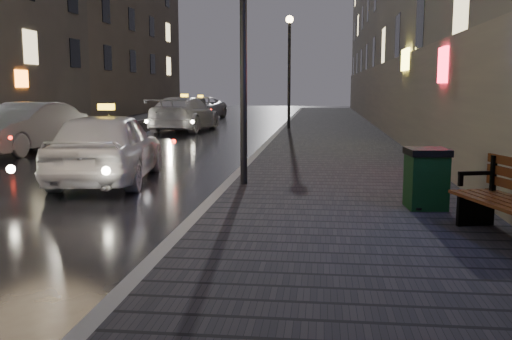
{
  "coord_description": "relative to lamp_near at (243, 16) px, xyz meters",
  "views": [
    {
      "loc": [
        3.4,
        -5.37,
        2.11
      ],
      "look_at": [
        2.42,
        3.21,
        0.85
      ],
      "focal_mm": 40.0,
      "sensor_mm": 36.0,
      "label": 1
    }
  ],
  "objects": [
    {
      "name": "building_far_c",
      "position": [
        -15.35,
        33.0,
        2.01
      ],
      "size": [
        6.0,
        22.0,
        11.0
      ],
      "primitive_type": "cube",
      "color": "#6B6051",
      "rests_on": "ground"
    },
    {
      "name": "trash_bin",
      "position": [
        3.26,
        -1.98,
        -2.84
      ],
      "size": [
        0.71,
        0.71,
        0.98
      ],
      "rotation": [
        0.0,
        0.0,
        0.11
      ],
      "color": "black",
      "rests_on": "sidewalk"
    },
    {
      "name": "taxi_near",
      "position": [
        -3.17,
        0.8,
        -2.68
      ],
      "size": [
        2.53,
        4.93,
        1.61
      ],
      "primitive_type": "imported",
      "rotation": [
        0.0,
        0.0,
        3.28
      ],
      "color": "silver",
      "rests_on": "ground"
    },
    {
      "name": "car_left_mid",
      "position": [
        -8.03,
        6.25,
        -2.68
      ],
      "size": [
        2.29,
        5.07,
        1.61
      ],
      "primitive_type": "imported",
      "rotation": [
        0.0,
        0.0,
        -0.12
      ],
      "color": "#94949B",
      "rests_on": "ground"
    },
    {
      "name": "curb_far",
      "position": [
        -9.25,
        15.0,
        -3.41
      ],
      "size": [
        0.2,
        58.0,
        0.15
      ],
      "primitive_type": "cube",
      "color": "slate",
      "rests_on": "ground"
    },
    {
      "name": "taxi_mid",
      "position": [
        -5.05,
        15.81,
        -2.67
      ],
      "size": [
        2.71,
        5.82,
        1.64
      ],
      "primitive_type": "imported",
      "rotation": [
        0.0,
        0.0,
        3.07
      ],
      "color": "white",
      "rests_on": "ground"
    },
    {
      "name": "sidewalk",
      "position": [
        2.05,
        15.0,
        -3.41
      ],
      "size": [
        4.6,
        58.0,
        0.15
      ],
      "primitive_type": "cube",
      "color": "black",
      "rests_on": "ground"
    },
    {
      "name": "lamp_far",
      "position": [
        0.0,
        16.0,
        0.0
      ],
      "size": [
        0.36,
        0.36,
        5.28
      ],
      "color": "black",
      "rests_on": "sidewalk"
    },
    {
      "name": "lamp_near",
      "position": [
        0.0,
        0.0,
        0.0
      ],
      "size": [
        0.36,
        0.36,
        5.28
      ],
      "color": "black",
      "rests_on": "sidewalk"
    },
    {
      "name": "sidewalk_far",
      "position": [
        -10.55,
        15.0,
        -3.41
      ],
      "size": [
        2.4,
        58.0,
        0.15
      ],
      "primitive_type": "cube",
      "color": "black",
      "rests_on": "ground"
    },
    {
      "name": "curb",
      "position": [
        -0.35,
        15.0,
        -3.41
      ],
      "size": [
        0.2,
        58.0,
        0.15
      ],
      "primitive_type": "cube",
      "color": "slate",
      "rests_on": "ground"
    },
    {
      "name": "building_near",
      "position": [
        5.25,
        19.0,
        3.01
      ],
      "size": [
        1.8,
        50.0,
        13.0
      ],
      "primitive_type": "cube",
      "color": "#605B54",
      "rests_on": "ground"
    },
    {
      "name": "taxi_far",
      "position": [
        -6.62,
        26.85,
        -2.77
      ],
      "size": [
        3.05,
        5.46,
        1.44
      ],
      "primitive_type": "imported",
      "rotation": [
        0.0,
        0.0,
        -0.13
      ],
      "color": "silver",
      "rests_on": "ground"
    }
  ]
}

